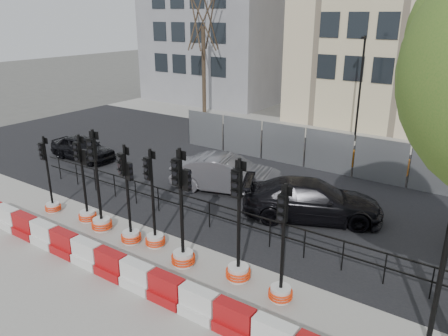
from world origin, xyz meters
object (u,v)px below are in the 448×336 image
Objects in this scene: traffic_signal_a at (51,197)px; car_c at (312,200)px; traffic_signal_d at (130,221)px; traffic_signal_h at (281,278)px; car_a at (83,148)px.

traffic_signal_a reaches higher than car_c.
traffic_signal_a is at bearing -167.87° from traffic_signal_d.
traffic_signal_a is 0.90× the size of traffic_signal_h.
traffic_signal_a is 0.55× the size of car_c.
traffic_signal_h is 5.19m from car_c.
traffic_signal_h reaches higher than car_c.
car_c is (12.50, 0.29, 0.10)m from car_a.
traffic_signal_d is 6.52m from car_c.
traffic_signal_a is 0.80× the size of car_a.
traffic_signal_h is 0.88× the size of car_a.
car_c is at bearing 28.07° from traffic_signal_a.
car_c is (-1.35, 5.01, 0.05)m from traffic_signal_h.
car_a is (-13.86, 4.72, -0.05)m from traffic_signal_h.
traffic_signal_d reaches higher than car_a.
car_c is at bearing 63.10° from traffic_signal_d.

